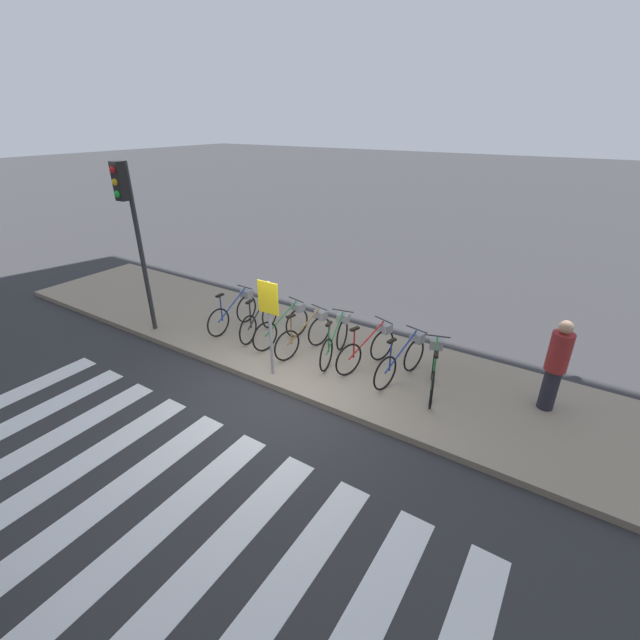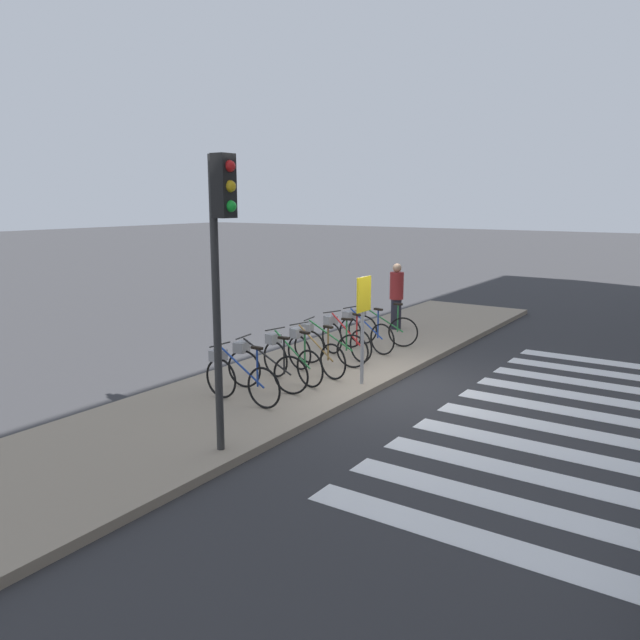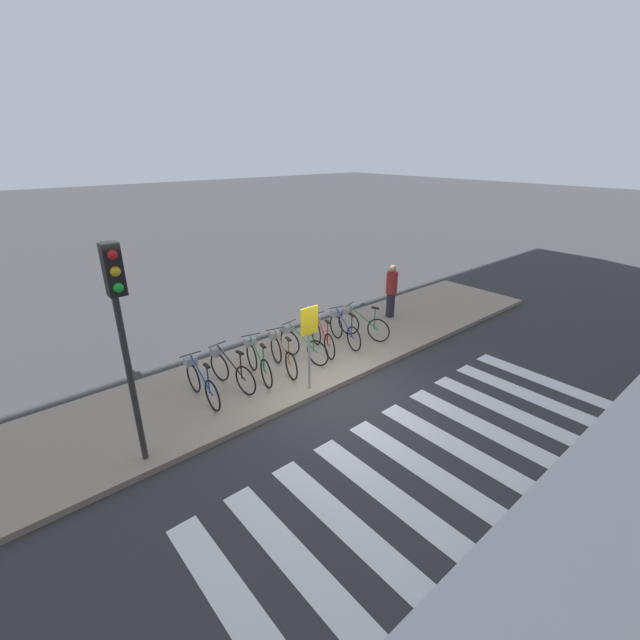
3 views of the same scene
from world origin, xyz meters
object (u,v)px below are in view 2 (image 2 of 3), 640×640
at_px(parked_bicycle_1, 262,366).
at_px(parked_bicycle_5, 343,336).
at_px(sign_post, 363,311).
at_px(parked_bicycle_2, 289,357).
at_px(parked_bicycle_4, 326,344).
at_px(traffic_light, 221,243).
at_px(parked_bicycle_6, 363,331).
at_px(parked_bicycle_0, 237,376).
at_px(pedestrian, 396,295).
at_px(parked_bicycle_7, 378,326).
at_px(parked_bicycle_3, 312,351).

distance_m(parked_bicycle_1, parked_bicycle_5, 2.69).
relative_size(parked_bicycle_1, parked_bicycle_5, 1.04).
bearing_deg(sign_post, parked_bicycle_2, 116.06).
distance_m(parked_bicycle_2, parked_bicycle_4, 1.28).
bearing_deg(parked_bicycle_5, traffic_light, -165.06).
bearing_deg(sign_post, parked_bicycle_6, 29.83).
xyz_separation_m(parked_bicycle_0, sign_post, (1.98, -1.15, 0.86)).
bearing_deg(parked_bicycle_0, parked_bicycle_5, 2.24).
bearing_deg(pedestrian, parked_bicycle_6, -169.64).
bearing_deg(pedestrian, traffic_light, -168.03).
distance_m(parked_bicycle_1, sign_post, 1.96).
bearing_deg(parked_bicycle_6, sign_post, -150.17).
bearing_deg(parked_bicycle_7, sign_post, -156.77).
height_order(parked_bicycle_0, pedestrian, pedestrian).
distance_m(parked_bicycle_0, parked_bicycle_5, 3.41).
distance_m(parked_bicycle_0, parked_bicycle_7, 4.74).
distance_m(parked_bicycle_0, parked_bicycle_2, 1.41).
xyz_separation_m(parked_bicycle_1, pedestrian, (5.85, 0.46, 0.43)).
bearing_deg(parked_bicycle_7, parked_bicycle_6, 175.07).
relative_size(pedestrian, sign_post, 0.87).
bearing_deg(parked_bicycle_3, parked_bicycle_7, 1.59).
xyz_separation_m(parked_bicycle_3, sign_post, (-0.06, -1.11, 0.86)).
bearing_deg(parked_bicycle_1, parked_bicycle_6, 0.23).
relative_size(parked_bicycle_7, sign_post, 0.80).
bearing_deg(parked_bicycle_3, parked_bicycle_4, 10.02).
bearing_deg(parked_bicycle_3, parked_bicycle_6, 3.47).
distance_m(parked_bicycle_5, pedestrian, 3.21).
bearing_deg(parked_bicycle_6, parked_bicycle_3, -176.53).
bearing_deg(parked_bicycle_6, parked_bicycle_7, -4.93).
bearing_deg(parked_bicycle_4, parked_bicycle_3, -169.98).
distance_m(parked_bicycle_6, pedestrian, 2.51).
distance_m(parked_bicycle_2, sign_post, 1.57).
height_order(parked_bicycle_2, parked_bicycle_5, same).
xyz_separation_m(parked_bicycle_4, sign_post, (-0.70, -1.22, 0.86)).
xyz_separation_m(parked_bicycle_4, traffic_light, (-4.26, -1.27, 2.23)).
xyz_separation_m(parked_bicycle_1, parked_bicycle_4, (1.97, 0.00, 0.00)).
height_order(parked_bicycle_5, parked_bicycle_7, same).
height_order(parked_bicycle_6, sign_post, sign_post).
bearing_deg(parked_bicycle_7, parked_bicycle_5, 175.75).
bearing_deg(parked_bicycle_1, sign_post, -43.98).
bearing_deg(sign_post, parked_bicycle_3, 87.00).
bearing_deg(sign_post, parked_bicycle_7, 23.23).
bearing_deg(parked_bicycle_5, parked_bicycle_6, -3.69).
bearing_deg(parked_bicycle_4, parked_bicycle_7, -1.09).
relative_size(parked_bicycle_1, pedestrian, 0.95).
relative_size(parked_bicycle_3, traffic_light, 0.41).
height_order(parked_bicycle_7, pedestrian, pedestrian).
height_order(parked_bicycle_1, traffic_light, traffic_light).
height_order(traffic_light, sign_post, traffic_light).
bearing_deg(parked_bicycle_6, parked_bicycle_0, -178.80).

